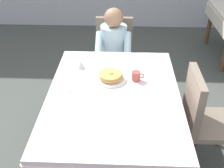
{
  "coord_description": "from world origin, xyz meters",
  "views": [
    {
      "loc": [
        0.07,
        -1.9,
        2.09
      ],
      "look_at": [
        -0.02,
        0.06,
        0.79
      ],
      "focal_mm": 44.79,
      "sensor_mm": 36.0,
      "label": 1
    }
  ],
  "objects_px": {
    "chair_diner": "(114,52)",
    "cup_coffee": "(136,76)",
    "fork_left_of_plate": "(90,80)",
    "knife_right_of_plate": "(132,81)",
    "diner_person": "(113,47)",
    "syrup_pitcher": "(81,65)",
    "dining_table_main": "(114,102)",
    "breakfast_stack": "(111,76)",
    "chair_right_side": "(202,115)",
    "spoon_near_edge": "(114,101)",
    "plate_breakfast": "(111,79)"
  },
  "relations": [
    {
      "from": "plate_breakfast",
      "to": "spoon_near_edge",
      "type": "bearing_deg",
      "value": -82.69
    },
    {
      "from": "chair_diner",
      "to": "cup_coffee",
      "type": "bearing_deg",
      "value": 103.53
    },
    {
      "from": "cup_coffee",
      "to": "fork_left_of_plate",
      "type": "xyz_separation_m",
      "value": [
        -0.41,
        -0.02,
        -0.04
      ]
    },
    {
      "from": "dining_table_main",
      "to": "knife_right_of_plate",
      "type": "relative_size",
      "value": 7.62
    },
    {
      "from": "breakfast_stack",
      "to": "cup_coffee",
      "type": "relative_size",
      "value": 1.88
    },
    {
      "from": "spoon_near_edge",
      "to": "fork_left_of_plate",
      "type": "bearing_deg",
      "value": 131.94
    },
    {
      "from": "knife_right_of_plate",
      "to": "chair_right_side",
      "type": "bearing_deg",
      "value": -105.72
    },
    {
      "from": "syrup_pitcher",
      "to": "diner_person",
      "type": "bearing_deg",
      "value": 64.69
    },
    {
      "from": "chair_diner",
      "to": "chair_right_side",
      "type": "height_order",
      "value": "same"
    },
    {
      "from": "spoon_near_edge",
      "to": "dining_table_main",
      "type": "bearing_deg",
      "value": 98.73
    },
    {
      "from": "breakfast_stack",
      "to": "plate_breakfast",
      "type": "bearing_deg",
      "value": 79.33
    },
    {
      "from": "fork_left_of_plate",
      "to": "knife_right_of_plate",
      "type": "distance_m",
      "value": 0.38
    },
    {
      "from": "chair_right_side",
      "to": "syrup_pitcher",
      "type": "bearing_deg",
      "value": -110.1
    },
    {
      "from": "cup_coffee",
      "to": "fork_left_of_plate",
      "type": "height_order",
      "value": "cup_coffee"
    },
    {
      "from": "chair_diner",
      "to": "knife_right_of_plate",
      "type": "bearing_deg",
      "value": 101.33
    },
    {
      "from": "dining_table_main",
      "to": "chair_right_side",
      "type": "distance_m",
      "value": 0.78
    },
    {
      "from": "chair_diner",
      "to": "diner_person",
      "type": "bearing_deg",
      "value": 90.0
    },
    {
      "from": "chair_right_side",
      "to": "breakfast_stack",
      "type": "height_order",
      "value": "chair_right_side"
    },
    {
      "from": "knife_right_of_plate",
      "to": "syrup_pitcher",
      "type": "bearing_deg",
      "value": 67.25
    },
    {
      "from": "spoon_near_edge",
      "to": "syrup_pitcher",
      "type": "bearing_deg",
      "value": 127.4
    },
    {
      "from": "chair_right_side",
      "to": "spoon_near_edge",
      "type": "relative_size",
      "value": 6.2
    },
    {
      "from": "diner_person",
      "to": "cup_coffee",
      "type": "distance_m",
      "value": 0.85
    },
    {
      "from": "diner_person",
      "to": "spoon_near_edge",
      "type": "bearing_deg",
      "value": 92.43
    },
    {
      "from": "fork_left_of_plate",
      "to": "spoon_near_edge",
      "type": "bearing_deg",
      "value": -138.91
    },
    {
      "from": "plate_breakfast",
      "to": "cup_coffee",
      "type": "bearing_deg",
      "value": 0.67
    },
    {
      "from": "dining_table_main",
      "to": "breakfast_stack",
      "type": "relative_size",
      "value": 7.18
    },
    {
      "from": "chair_right_side",
      "to": "cup_coffee",
      "type": "xyz_separation_m",
      "value": [
        -0.58,
        0.21,
        0.25
      ]
    },
    {
      "from": "diner_person",
      "to": "knife_right_of_plate",
      "type": "distance_m",
      "value": 0.85
    },
    {
      "from": "chair_right_side",
      "to": "spoon_near_edge",
      "type": "height_order",
      "value": "chair_right_side"
    },
    {
      "from": "chair_right_side",
      "to": "diner_person",
      "type": "bearing_deg",
      "value": -141.41
    },
    {
      "from": "dining_table_main",
      "to": "diner_person",
      "type": "bearing_deg",
      "value": 92.18
    },
    {
      "from": "dining_table_main",
      "to": "breakfast_stack",
      "type": "xyz_separation_m",
      "value": [
        -0.03,
        0.2,
        0.13
      ]
    },
    {
      "from": "chair_diner",
      "to": "cup_coffee",
      "type": "xyz_separation_m",
      "value": [
        0.23,
        -0.96,
        0.25
      ]
    },
    {
      "from": "breakfast_stack",
      "to": "spoon_near_edge",
      "type": "height_order",
      "value": "breakfast_stack"
    },
    {
      "from": "dining_table_main",
      "to": "plate_breakfast",
      "type": "distance_m",
      "value": 0.23
    },
    {
      "from": "chair_right_side",
      "to": "plate_breakfast",
      "type": "bearing_deg",
      "value": -104.4
    },
    {
      "from": "dining_table_main",
      "to": "diner_person",
      "type": "relative_size",
      "value": 1.36
    },
    {
      "from": "dining_table_main",
      "to": "syrup_pitcher",
      "type": "relative_size",
      "value": 19.05
    },
    {
      "from": "cup_coffee",
      "to": "spoon_near_edge",
      "type": "xyz_separation_m",
      "value": [
        -0.18,
        -0.32,
        -0.04
      ]
    },
    {
      "from": "breakfast_stack",
      "to": "fork_left_of_plate",
      "type": "relative_size",
      "value": 1.18
    },
    {
      "from": "syrup_pitcher",
      "to": "chair_right_side",
      "type": "bearing_deg",
      "value": -20.1
    },
    {
      "from": "chair_right_side",
      "to": "fork_left_of_plate",
      "type": "bearing_deg",
      "value": -100.62
    },
    {
      "from": "chair_diner",
      "to": "cup_coffee",
      "type": "relative_size",
      "value": 8.23
    },
    {
      "from": "chair_diner",
      "to": "spoon_near_edge",
      "type": "height_order",
      "value": "chair_diner"
    },
    {
      "from": "diner_person",
      "to": "cup_coffee",
      "type": "xyz_separation_m",
      "value": [
        0.23,
        -0.81,
        0.11
      ]
    },
    {
      "from": "fork_left_of_plate",
      "to": "knife_right_of_plate",
      "type": "xyz_separation_m",
      "value": [
        0.38,
        -0.0,
        0.0
      ]
    },
    {
      "from": "breakfast_stack",
      "to": "fork_left_of_plate",
      "type": "height_order",
      "value": "breakfast_stack"
    },
    {
      "from": "dining_table_main",
      "to": "chair_right_side",
      "type": "height_order",
      "value": "chair_right_side"
    },
    {
      "from": "plate_breakfast",
      "to": "knife_right_of_plate",
      "type": "relative_size",
      "value": 1.4
    },
    {
      "from": "breakfast_stack",
      "to": "spoon_near_edge",
      "type": "bearing_deg",
      "value": -82.54
    }
  ]
}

